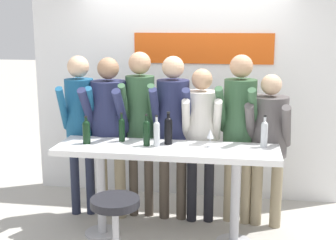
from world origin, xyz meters
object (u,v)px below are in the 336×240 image
object	(u,v)px
tasting_table	(167,162)
person_far_left	(80,116)
wine_bottle_4	(86,131)
person_center_left	(140,114)
person_far_right	(269,135)
person_right	(239,120)
wine_glass_0	(210,134)
wine_bottle_3	(147,132)
person_center_right	(201,129)
bar_stool	(116,223)
wine_bottle_2	(122,128)
wine_bottle_0	(264,133)
person_center	(173,120)
wine_bottle_1	(157,132)
wine_bottle_5	(168,129)
person_left	(109,121)

from	to	relation	value
tasting_table	person_far_left	xyz separation A→B (m)	(-1.04, 0.47, 0.33)
person_far_left	wine_bottle_4	distance (m)	0.52
tasting_table	person_center_left	bearing A→B (deg)	125.66
person_far_right	wine_bottle_4	distance (m)	1.87
person_right	wine_glass_0	world-z (taller)	person_right
wine_bottle_3	person_center_right	bearing A→B (deg)	43.19
bar_stool	wine_glass_0	bearing A→B (deg)	45.05
wine_bottle_2	wine_bottle_4	xyz separation A→B (m)	(-0.33, -0.14, -0.00)
wine_bottle_0	person_center	bearing A→B (deg)	159.54
person_center	person_right	bearing A→B (deg)	-0.42
person_center_right	wine_glass_0	xyz separation A→B (m)	(0.12, -0.41, 0.04)
person_right	person_far_right	size ratio (longest dim) A/B	1.12
person_far_right	wine_bottle_3	distance (m)	1.29
bar_stool	person_right	bearing A→B (deg)	49.50
person_far_right	wine_bottle_1	size ratio (longest dim) A/B	5.26
person_center	wine_bottle_5	world-z (taller)	person_center
person_far_left	wine_glass_0	size ratio (longest dim) A/B	10.19
person_center_right	wine_bottle_0	distance (m)	0.72
wine_bottle_3	wine_bottle_5	distance (m)	0.22
wine_glass_0	wine_bottle_3	bearing A→B (deg)	-174.54
person_left	wine_bottle_1	distance (m)	0.75
wine_bottle_0	wine_bottle_2	bearing A→B (deg)	-179.79
person_far_left	wine_bottle_4	world-z (taller)	person_far_left
person_center	wine_glass_0	distance (m)	0.61
tasting_table	person_left	size ratio (longest dim) A/B	1.22
person_far_right	wine_glass_0	bearing A→B (deg)	-137.25
bar_stool	person_far_right	bearing A→B (deg)	40.82
wine_bottle_2	wine_bottle_5	xyz separation A→B (m)	(0.48, -0.03, 0.02)
person_center_left	person_right	xyz separation A→B (m)	(1.07, -0.01, -0.02)
tasting_table	wine_bottle_2	world-z (taller)	wine_bottle_2
person_left	wine_glass_0	size ratio (longest dim) A/B	10.12
person_center_right	wine_bottle_2	world-z (taller)	person_center_right
wine_bottle_4	wine_bottle_5	world-z (taller)	wine_bottle_5
wine_bottle_3	bar_stool	bearing A→B (deg)	-101.00
wine_bottle_2	wine_glass_0	bearing A→B (deg)	-4.32
person_far_right	wine_glass_0	world-z (taller)	person_far_right
tasting_table	wine_glass_0	size ratio (longest dim) A/B	12.35
tasting_table	wine_bottle_2	xyz separation A→B (m)	(-0.48, 0.14, 0.29)
person_far_left	person_far_right	bearing A→B (deg)	-10.39
wine_bottle_0	wine_bottle_1	bearing A→B (deg)	-172.21
wine_bottle_0	wine_glass_0	bearing A→B (deg)	-171.93
bar_stool	wine_bottle_3	world-z (taller)	wine_bottle_3
wine_bottle_2	wine_bottle_5	world-z (taller)	wine_bottle_5
wine_bottle_0	person_far_right	bearing A→B (deg)	78.86
person_center	wine_bottle_3	bearing A→B (deg)	-113.06
person_center_left	person_center_right	distance (m)	0.68
tasting_table	person_left	xyz separation A→B (m)	(-0.70, 0.44, 0.30)
bar_stool	person_far_right	world-z (taller)	person_far_right
person_far_left	person_center_right	bearing A→B (deg)	-9.98
bar_stool	wine_bottle_4	distance (m)	1.05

